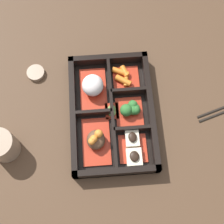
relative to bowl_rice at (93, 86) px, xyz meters
name	(u,v)px	position (x,y,z in m)	size (l,w,h in m)	color
ground_plane	(112,115)	(-0.07, -0.04, -0.03)	(3.00, 3.00, 0.00)	#4C3523
bento_base	(112,115)	(-0.07, -0.04, -0.03)	(0.31, 0.21, 0.01)	black
bento_rim	(113,112)	(-0.07, -0.05, -0.01)	(0.31, 0.21, 0.04)	black
bowl_stew	(96,140)	(-0.14, 0.00, -0.01)	(0.12, 0.07, 0.05)	#B22D19
bowl_rice	(93,86)	(0.00, 0.00, 0.00)	(0.12, 0.07, 0.05)	#B22D19
bowl_tofu	(133,148)	(-0.17, -0.09, -0.01)	(0.09, 0.07, 0.03)	#B22D19
bowl_greens	(130,110)	(-0.07, -0.09, -0.01)	(0.08, 0.07, 0.04)	#B22D19
bowl_carrots	(124,77)	(0.03, -0.08, -0.02)	(0.07, 0.07, 0.02)	#B22D19
bowl_pickles	(112,111)	(-0.06, -0.04, -0.02)	(0.04, 0.03, 0.01)	#B22D19
tea_cup	(2,145)	(-0.14, 0.22, 0.00)	(0.07, 0.07, 0.07)	gray
sauce_dish	(36,73)	(0.06, 0.15, -0.03)	(0.05, 0.05, 0.01)	gray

